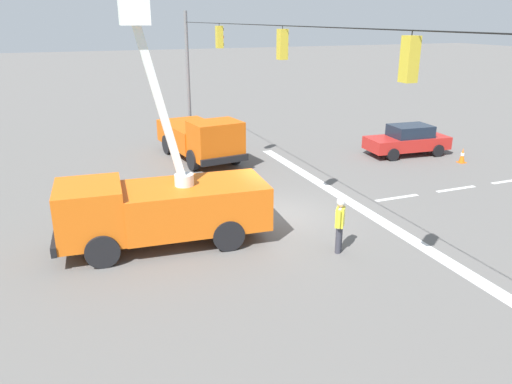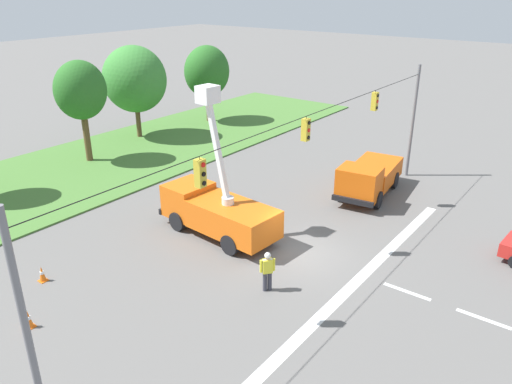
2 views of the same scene
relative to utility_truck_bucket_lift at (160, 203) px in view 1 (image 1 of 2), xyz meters
The scene contains 8 objects.
ground_plane 4.73m from the utility_truck_bucket_lift, 79.43° to the right, with size 200.00×200.00×0.00m, color #605E5B.
lane_markings 9.24m from the utility_truck_bucket_lift, 84.79° to the right, with size 17.60×15.25×0.01m.
signal_gantry 5.46m from the utility_truck_bucket_lift, 79.05° to the right, with size 26.20×0.33×7.20m.
utility_truck_bucket_lift is the anchor object (origin of this frame).
utility_truck_support_near 9.97m from the utility_truck_bucket_lift, 22.62° to the right, with size 6.40×3.18×2.27m.
sedan_red 15.52m from the utility_truck_bucket_lift, 66.23° to the right, with size 2.15×4.41×1.56m.
road_worker 5.57m from the utility_truck_bucket_lift, 117.29° to the right, with size 0.53×0.45×1.77m.
traffic_cone_mid_left 16.28m from the utility_truck_bucket_lift, 75.98° to the right, with size 0.36×0.36×0.75m.
Camera 1 is at (-15.45, 6.98, 6.86)m, focal length 35.00 mm.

